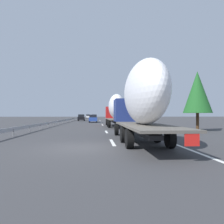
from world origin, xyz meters
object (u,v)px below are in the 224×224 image
(car_silver_hatch, at_px, (94,117))
(road_sign, at_px, (122,113))
(truck_lead, at_px, (116,109))
(car_black_suv, at_px, (81,118))
(truck_trailing, at_px, (141,100))
(car_white_van, at_px, (88,116))
(car_blue_sedan, at_px, (93,118))

(car_silver_hatch, bearing_deg, road_sign, -169.21)
(truck_lead, xyz_separation_m, car_black_suv, (28.89, 7.13, -1.69))
(truck_lead, height_order, road_sign, truck_lead)
(truck_trailing, bearing_deg, car_black_suv, 8.73)
(truck_trailing, distance_m, car_black_suv, 46.97)
(truck_trailing, relative_size, car_white_van, 2.91)
(car_black_suv, distance_m, car_white_van, 42.67)
(car_blue_sedan, bearing_deg, truck_lead, -168.20)
(car_silver_hatch, relative_size, car_blue_sedan, 0.94)
(car_silver_hatch, bearing_deg, car_white_van, 10.62)
(car_silver_hatch, distance_m, road_sign, 36.93)
(car_white_van, xyz_separation_m, road_sign, (-53.53, -10.14, 1.16))
(car_blue_sedan, bearing_deg, car_silver_hatch, 0.32)
(car_silver_hatch, xyz_separation_m, car_blue_sedan, (-37.06, -0.21, -0.02))
(car_silver_hatch, xyz_separation_m, car_black_suv, (-25.41, 3.32, -0.00))
(truck_trailing, bearing_deg, car_blue_sedan, 5.92)
(truck_trailing, bearing_deg, road_sign, -4.99)
(truck_lead, xyz_separation_m, truck_trailing, (-17.49, 0.00, 0.11))
(car_white_van, distance_m, car_blue_sedan, 54.43)
(car_black_suv, xyz_separation_m, car_white_van, (42.67, -0.08, 0.02))
(truck_lead, bearing_deg, road_sign, -9.75)
(car_black_suv, xyz_separation_m, road_sign, (-10.86, -10.23, 1.18))
(road_sign, bearing_deg, car_silver_hatch, 10.79)
(car_silver_hatch, xyz_separation_m, road_sign, (-36.26, -6.91, 1.18))
(car_silver_hatch, bearing_deg, truck_lead, -175.99)
(car_black_suv, distance_m, car_blue_sedan, 12.17)
(truck_lead, height_order, car_blue_sedan, truck_lead)
(car_silver_hatch, bearing_deg, car_blue_sedan, -179.68)
(road_sign, bearing_deg, truck_trailing, 175.01)
(car_black_suv, height_order, road_sign, road_sign)
(car_white_van, bearing_deg, truck_trailing, -175.48)
(truck_lead, bearing_deg, truck_trailing, 180.00)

